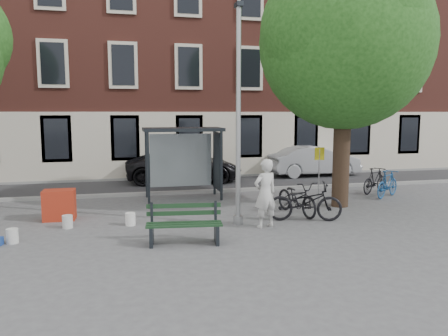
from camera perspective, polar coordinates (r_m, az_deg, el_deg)
name	(u,v)px	position (r m, az deg, el deg)	size (l,w,h in m)	color
ground	(238,224)	(12.61, 1.82, -7.28)	(90.00, 90.00, 0.00)	#4C4C4F
road	(197,185)	(19.31, -3.61, -2.18)	(40.00, 4.00, 0.01)	#28282B
curb_near	(205,191)	(17.36, -2.49, -3.06)	(40.00, 0.25, 0.12)	gray
curb_far	(190,177)	(21.26, -4.52, -1.18)	(40.00, 0.25, 0.12)	gray
building_row	(177,43)	(25.28, -6.13, 15.93)	(30.00, 8.00, 14.00)	brown
lamppost	(238,126)	(12.22, 1.87, 5.46)	(0.28, 0.35, 6.11)	#9EA0A3
tree_right	(347,36)	(15.21, 15.83, 16.25)	(5.76, 5.60, 8.20)	black
bus_shelter	(193,147)	(16.15, -4.05, 2.80)	(2.85, 1.45, 2.62)	#1E2328
painter	(265,193)	(12.08, 5.41, -3.32)	(0.70, 0.46, 1.91)	silver
bench	(184,226)	(10.71, -5.22, -7.55)	(1.88, 0.81, 0.94)	#1E2328
bike_a	(305,202)	(13.04, 10.50, -4.36)	(0.76, 2.17, 1.14)	black
bike_b	(388,184)	(17.48, 20.58, -1.93)	(0.49, 1.72, 1.03)	navy
bike_c	(297,197)	(13.82, 9.49, -3.80)	(0.72, 2.05, 1.08)	black
bike_d	(375,180)	(18.18, 19.10, -1.54)	(0.48, 1.71, 1.03)	black
car_dark	(184,166)	(20.11, -5.22, 0.26)	(2.42, 5.25, 1.46)	black
car_silver	(314,161)	(22.40, 11.62, 0.94)	(1.61, 4.62, 1.52)	#A1A3A9
red_stand	(59,205)	(13.85, -20.71, -4.53)	(0.90, 0.60, 0.90)	#A12815
bucket_a	(67,222)	(12.84, -19.76, -6.62)	(0.28, 0.28, 0.36)	silver
bucket_b	(12,236)	(11.92, -25.92, -7.99)	(0.28, 0.28, 0.36)	silver
bucket_c	(130,219)	(12.66, -12.12, -6.54)	(0.28, 0.28, 0.36)	white
notice_sign	(319,162)	(15.63, 12.34, 0.72)	(0.34, 0.10, 1.96)	#9EA0A3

